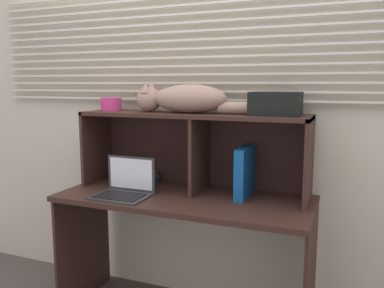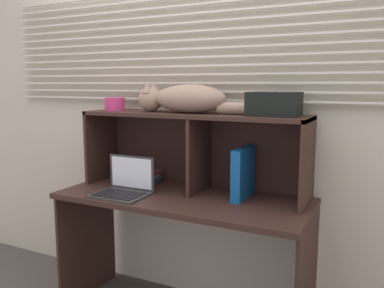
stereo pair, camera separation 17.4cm
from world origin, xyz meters
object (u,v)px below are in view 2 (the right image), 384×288
object	(u,v)px
laptop	(124,187)
storage_box	(274,104)
book_stack	(138,178)
cat	(185,99)
small_basket	(115,104)
binder_upright	(243,173)

from	to	relation	value
laptop	storage_box	distance (m)	0.96
storage_box	laptop	bearing A→B (deg)	-163.36
book_stack	cat	bearing A→B (deg)	0.44
cat	small_basket	xyz separation A→B (m)	(-0.50, 0.00, -0.04)
cat	laptop	bearing A→B (deg)	-138.83
cat	laptop	distance (m)	0.62
cat	binder_upright	world-z (taller)	cat
cat	small_basket	world-z (taller)	cat
book_stack	small_basket	xyz separation A→B (m)	(-0.17, 0.00, 0.46)
small_basket	binder_upright	bearing A→B (deg)	0.00
cat	small_basket	distance (m)	0.50
small_basket	storage_box	size ratio (longest dim) A/B	0.48
laptop	book_stack	distance (m)	0.24
cat	book_stack	size ratio (longest dim) A/B	3.10
cat	storage_box	distance (m)	0.52
small_basket	book_stack	bearing A→B (deg)	-0.86
book_stack	small_basket	distance (m)	0.49
cat	storage_box	bearing A→B (deg)	0.00
laptop	storage_box	world-z (taller)	storage_box
cat	book_stack	distance (m)	0.60
laptop	storage_box	xyz separation A→B (m)	(0.80, 0.24, 0.48)
book_stack	small_basket	size ratio (longest dim) A/B	2.00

